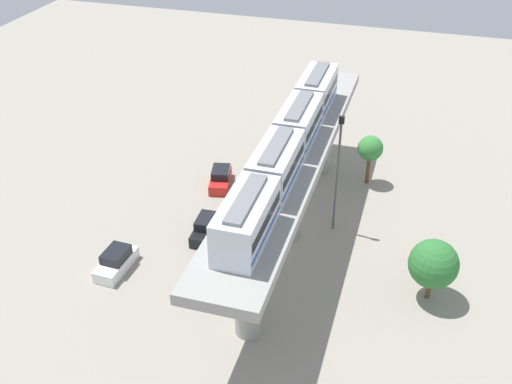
{
  "coord_description": "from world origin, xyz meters",
  "views": [
    {
      "loc": [
        9.31,
        -40.87,
        31.18
      ],
      "look_at": [
        -2.5,
        -1.47,
        4.88
      ],
      "focal_mm": 42.67,
      "sensor_mm": 36.0,
      "label": 1
    }
  ],
  "objects_px": {
    "train": "(288,143)",
    "parked_car_white": "(116,262)",
    "parked_car_black": "(207,228)",
    "parked_car_red": "(221,178)",
    "tree_mid_lot": "(370,149)",
    "signal_post": "(338,170)",
    "tree_near_viaduct": "(433,264)"
  },
  "relations": [
    {
      "from": "parked_car_white",
      "to": "signal_post",
      "type": "bearing_deg",
      "value": 36.51
    },
    {
      "from": "parked_car_black",
      "to": "signal_post",
      "type": "height_order",
      "value": "signal_post"
    },
    {
      "from": "parked_car_black",
      "to": "tree_mid_lot",
      "type": "relative_size",
      "value": 0.85
    },
    {
      "from": "parked_car_black",
      "to": "parked_car_red",
      "type": "relative_size",
      "value": 0.95
    },
    {
      "from": "tree_near_viaduct",
      "to": "signal_post",
      "type": "height_order",
      "value": "signal_post"
    },
    {
      "from": "parked_car_white",
      "to": "parked_car_red",
      "type": "height_order",
      "value": "same"
    },
    {
      "from": "parked_car_black",
      "to": "parked_car_red",
      "type": "height_order",
      "value": "same"
    },
    {
      "from": "tree_mid_lot",
      "to": "signal_post",
      "type": "distance_m",
      "value": 8.93
    },
    {
      "from": "train",
      "to": "tree_near_viaduct",
      "type": "relative_size",
      "value": 5.48
    },
    {
      "from": "train",
      "to": "parked_car_red",
      "type": "bearing_deg",
      "value": 137.81
    },
    {
      "from": "train",
      "to": "parked_car_black",
      "type": "distance_m",
      "value": 11.19
    },
    {
      "from": "parked_car_black",
      "to": "parked_car_white",
      "type": "distance_m",
      "value": 8.19
    },
    {
      "from": "parked_car_white",
      "to": "signal_post",
      "type": "relative_size",
      "value": 0.4
    },
    {
      "from": "tree_near_viaduct",
      "to": "tree_mid_lot",
      "type": "bearing_deg",
      "value": 113.75
    },
    {
      "from": "parked_car_red",
      "to": "parked_car_black",
      "type": "bearing_deg",
      "value": -91.15
    },
    {
      "from": "parked_car_red",
      "to": "tree_mid_lot",
      "type": "height_order",
      "value": "tree_mid_lot"
    },
    {
      "from": "train",
      "to": "tree_near_viaduct",
      "type": "distance_m",
      "value": 13.79
    },
    {
      "from": "parked_car_white",
      "to": "train",
      "type": "bearing_deg",
      "value": 32.01
    },
    {
      "from": "tree_near_viaduct",
      "to": "signal_post",
      "type": "distance_m",
      "value": 11.01
    },
    {
      "from": "train",
      "to": "tree_mid_lot",
      "type": "relative_size",
      "value": 5.47
    },
    {
      "from": "tree_near_viaduct",
      "to": "signal_post",
      "type": "xyz_separation_m",
      "value": [
        -8.39,
        6.59,
        2.72
      ]
    },
    {
      "from": "train",
      "to": "signal_post",
      "type": "xyz_separation_m",
      "value": [
        3.4,
        3.58,
        -3.77
      ]
    },
    {
      "from": "train",
      "to": "parked_car_black",
      "type": "bearing_deg",
      "value": -176.02
    },
    {
      "from": "tree_near_viaduct",
      "to": "parked_car_white",
      "type": "bearing_deg",
      "value": -171.07
    },
    {
      "from": "train",
      "to": "tree_mid_lot",
      "type": "distance_m",
      "value": 14.4
    },
    {
      "from": "parked_car_red",
      "to": "tree_near_viaduct",
      "type": "bearing_deg",
      "value": -40.15
    },
    {
      "from": "train",
      "to": "parked_car_white",
      "type": "xyz_separation_m",
      "value": [
        -11.99,
        -6.74,
        -8.93
      ]
    },
    {
      "from": "tree_near_viaduct",
      "to": "tree_mid_lot",
      "type": "xyz_separation_m",
      "value": [
        -6.64,
        15.08,
        0.57
      ]
    },
    {
      "from": "parked_car_white",
      "to": "parked_car_black",
      "type": "bearing_deg",
      "value": 52.67
    },
    {
      "from": "tree_mid_lot",
      "to": "signal_post",
      "type": "relative_size",
      "value": 0.47
    },
    {
      "from": "parked_car_red",
      "to": "signal_post",
      "type": "bearing_deg",
      "value": -31.15
    },
    {
      "from": "tree_near_viaduct",
      "to": "signal_post",
      "type": "relative_size",
      "value": 0.47
    }
  ]
}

